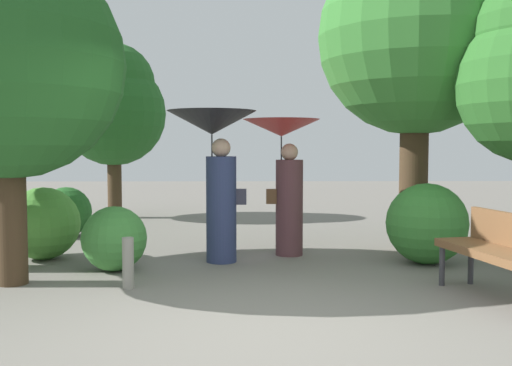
# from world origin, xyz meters

# --- Properties ---
(ground_plane) EXTENTS (40.00, 40.00, 0.00)m
(ground_plane) POSITION_xyz_m (0.00, 0.00, 0.00)
(ground_plane) COLOR slate
(person_left) EXTENTS (1.14, 1.14, 1.94)m
(person_left) POSITION_xyz_m (-0.53, 2.71, 1.40)
(person_left) COLOR navy
(person_left) RESTS_ON ground
(person_right) EXTENTS (1.04, 1.04, 1.85)m
(person_right) POSITION_xyz_m (0.39, 3.16, 1.28)
(person_right) COLOR #563338
(person_right) RESTS_ON ground
(park_bench) EXTENTS (0.76, 1.57, 0.83)m
(park_bench) POSITION_xyz_m (2.33, 0.79, 0.51)
(park_bench) COLOR #38383D
(park_bench) RESTS_ON ground
(tree_near_left) EXTENTS (2.16, 2.16, 3.61)m
(tree_near_left) POSITION_xyz_m (-2.87, 7.34, 2.35)
(tree_near_left) COLOR #42301E
(tree_near_left) RESTS_ON ground
(tree_near_right) EXTENTS (2.77, 2.77, 4.95)m
(tree_near_right) POSITION_xyz_m (2.27, 3.57, 3.28)
(tree_near_right) COLOR #42301E
(tree_near_right) RESTS_ON ground
(tree_mid_left) EXTENTS (2.46, 2.46, 3.98)m
(tree_mid_left) POSITION_xyz_m (-2.65, 1.54, 2.56)
(tree_mid_left) COLOR #42301E
(tree_mid_left) RESTS_ON ground
(bush_path_left) EXTENTS (1.02, 1.02, 1.02)m
(bush_path_left) POSITION_xyz_m (2.15, 2.55, 0.51)
(bush_path_left) COLOR #387F33
(bush_path_left) RESTS_ON ground
(bush_path_right) EXTENTS (0.77, 0.77, 0.77)m
(bush_path_right) POSITION_xyz_m (-1.71, 2.19, 0.39)
(bush_path_right) COLOR #428C3D
(bush_path_right) RESTS_ON ground
(bush_behind_bench) EXTENTS (0.82, 0.82, 0.82)m
(bush_behind_bench) POSITION_xyz_m (-3.10, 4.83, 0.41)
(bush_behind_bench) COLOR #235B23
(bush_behind_bench) RESTS_ON ground
(bush_far_side) EXTENTS (0.95, 0.95, 0.95)m
(bush_far_side) POSITION_xyz_m (-2.80, 2.91, 0.48)
(bush_far_side) COLOR #4C9338
(bush_far_side) RESTS_ON ground
(path_marker_post) EXTENTS (0.12, 0.12, 0.54)m
(path_marker_post) POSITION_xyz_m (-1.36, 1.31, 0.27)
(path_marker_post) COLOR gray
(path_marker_post) RESTS_ON ground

